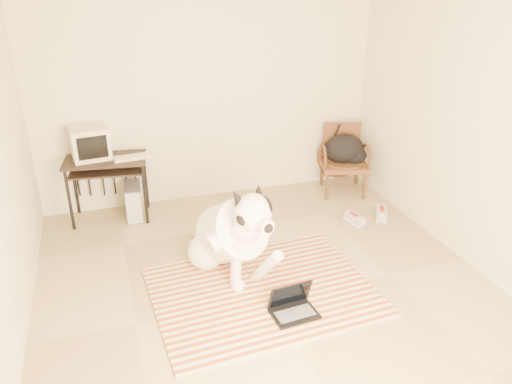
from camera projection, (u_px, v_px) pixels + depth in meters
name	position (u px, v px, depth m)	size (l,w,h in m)	color
floor	(272.00, 297.00, 4.36)	(4.50, 4.50, 0.00)	tan
wall_back	(209.00, 88.00, 5.74)	(4.50, 4.50, 0.00)	beige
wall_front	(479.00, 352.00, 1.85)	(4.50, 4.50, 0.00)	beige
wall_right	(490.00, 128.00, 4.35)	(4.50, 4.50, 0.00)	beige
rug	(263.00, 292.00, 4.42)	(1.97, 1.55, 0.02)	#B83E0E
dog	(232.00, 235.00, 4.55)	(0.75, 1.32, 1.03)	white
laptop	(293.00, 306.00, 4.12)	(0.39, 0.30, 0.26)	black
computer_desk	(106.00, 168.00, 5.46)	(0.93, 0.59, 0.73)	black
crt_monitor	(90.00, 143.00, 5.38)	(0.43, 0.42, 0.35)	beige
desk_keyboard	(133.00, 157.00, 5.42)	(0.41, 0.15, 0.03)	beige
pc_tower	(134.00, 201.00, 5.68)	(0.20, 0.43, 0.39)	#535356
rattan_chair	(343.00, 159.00, 6.25)	(0.68, 0.67, 0.84)	brown
backpack	(346.00, 150.00, 6.17)	(0.51, 0.41, 0.37)	black
sneaker_left	(355.00, 219.00, 5.61)	(0.16, 0.28, 0.09)	white
sneaker_right	(381.00, 214.00, 5.72)	(0.25, 0.32, 0.10)	white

